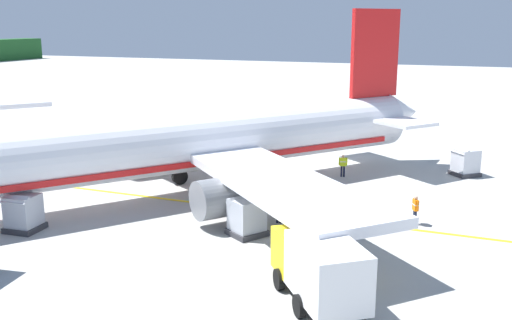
{
  "coord_description": "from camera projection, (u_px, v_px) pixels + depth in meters",
  "views": [
    {
      "loc": [
        -38.39,
        1.08,
        10.96
      ],
      "look_at": [
        -6.86,
        13.59,
        2.95
      ],
      "focal_mm": 41.16,
      "sensor_mm": 36.0,
      "label": 1
    }
  ],
  "objects": [
    {
      "name": "cargo_container_near",
      "position": [
        246.0,
        217.0,
        30.73
      ],
      "size": [
        2.39,
        2.39,
        2.07
      ],
      "color": "#333338",
      "rests_on": "ground"
    },
    {
      "name": "cargo_container_mid",
      "position": [
        23.0,
        213.0,
        31.35
      ],
      "size": [
        1.81,
        1.81,
        2.09
      ],
      "color": "#333338",
      "rests_on": "ground"
    },
    {
      "name": "service_truck_fuel",
      "position": [
        319.0,
        267.0,
        23.05
      ],
      "size": [
        5.72,
        5.12,
        2.87
      ],
      "color": "yellow",
      "rests_on": "ground"
    },
    {
      "name": "apron_guide_line",
      "position": [
        243.0,
        209.0,
        35.29
      ],
      "size": [
        0.3,
        60.0,
        0.01
      ],
      "primitive_type": "cube",
      "color": "yellow",
      "rests_on": "ground"
    },
    {
      "name": "crew_marshaller",
      "position": [
        343.0,
        164.0,
        42.34
      ],
      "size": [
        0.34,
        0.61,
        1.63
      ],
      "color": "#191E33",
      "rests_on": "ground"
    },
    {
      "name": "crew_loader_left",
      "position": [
        279.0,
        206.0,
        32.54
      ],
      "size": [
        0.26,
        0.63,
        1.7
      ],
      "color": "#191E33",
      "rests_on": "ground"
    },
    {
      "name": "cargo_container_far",
      "position": [
        465.0,
        162.0,
        42.69
      ],
      "size": [
        2.41,
        2.41,
        2.08
      ],
      "color": "#333338",
      "rests_on": "ground"
    },
    {
      "name": "crew_loader_right",
      "position": [
        293.0,
        213.0,
        31.58
      ],
      "size": [
        0.49,
        0.47,
        1.61
      ],
      "color": "#191E33",
      "rests_on": "ground"
    },
    {
      "name": "crew_supervisor",
      "position": [
        415.0,
        208.0,
        32.33
      ],
      "size": [
        0.56,
        0.42,
        1.65
      ],
      "color": "#191E33",
      "rests_on": "ground"
    },
    {
      "name": "airliner_foreground",
      "position": [
        181.0,
        144.0,
        37.15
      ],
      "size": [
        35.11,
        30.05,
        11.9
      ],
      "color": "white",
      "rests_on": "ground"
    }
  ]
}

